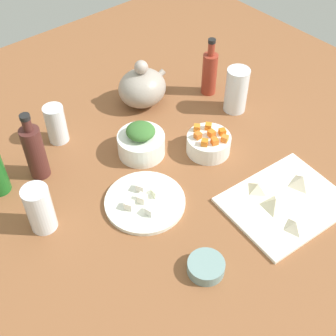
{
  "coord_description": "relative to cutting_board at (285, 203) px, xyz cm",
  "views": [
    {
      "loc": [
        -54.51,
        -64.73,
        94.82
      ],
      "look_at": [
        0.0,
        0.0,
        8.0
      ],
      "focal_mm": 48.07,
      "sensor_mm": 36.0,
      "label": 1
    }
  ],
  "objects": [
    {
      "name": "tabletop",
      "position": [
        -18.14,
        26.36,
        -2.0
      ],
      "size": [
        190.0,
        190.0,
        3.0
      ],
      "primitive_type": "cube",
      "color": "brown",
      "rests_on": "ground"
    },
    {
      "name": "cutting_board",
      "position": [
        0.0,
        0.0,
        0.0
      ],
      "size": [
        32.41,
        26.62,
        1.0
      ],
      "primitive_type": "cube",
      "rotation": [
        0.0,
        0.0,
        -0.09
      ],
      "color": "white",
      "rests_on": "tabletop"
    },
    {
      "name": "plate_tofu",
      "position": [
        -28.08,
        24.0,
        0.1
      ],
      "size": [
        21.42,
        21.42,
        1.2
      ],
      "primitive_type": "cylinder",
      "color": "white",
      "rests_on": "tabletop"
    },
    {
      "name": "bowl_greens",
      "position": [
        -16.81,
        39.97,
        2.75
      ],
      "size": [
        13.78,
        13.78,
        6.49
      ],
      "primitive_type": "cylinder",
      "color": "white",
      "rests_on": "tabletop"
    },
    {
      "name": "bowl_carrots",
      "position": [
        -1.3,
        27.95,
        2.26
      ],
      "size": [
        12.89,
        12.89,
        5.52
      ],
      "primitive_type": "cylinder",
      "color": "white",
      "rests_on": "tabletop"
    },
    {
      "name": "bowl_small_side",
      "position": [
        -29.8,
        -1.13,
        1.02
      ],
      "size": [
        8.79,
        8.79,
        3.04
      ],
      "primitive_type": "cylinder",
      "color": "gray",
      "rests_on": "tabletop"
    },
    {
      "name": "teapot",
      "position": [
        -1.81,
        58.65,
        5.74
      ],
      "size": [
        17.36,
        14.62,
        15.98
      ],
      "color": "#A1968A",
      "rests_on": "tabletop"
    },
    {
      "name": "bottle_0",
      "position": [
        18.94,
        49.12,
        7.45
      ],
      "size": [
        4.92,
        4.92,
        19.94
      ],
      "color": "maroon",
      "rests_on": "tabletop"
    },
    {
      "name": "bottle_2",
      "position": [
        -43.78,
        51.5,
        8.21
      ],
      "size": [
        5.48,
        5.48,
        21.03
      ],
      "color": "#4D2521",
      "rests_on": "tabletop"
    },
    {
      "name": "drinking_glass_0",
      "position": [
        19.0,
        36.9,
        6.94
      ],
      "size": [
        7.19,
        7.19,
        14.89
      ],
      "primitive_type": "cylinder",
      "color": "white",
      "rests_on": "tabletop"
    },
    {
      "name": "drinking_glass_1",
      "position": [
        -32.42,
        60.68,
        5.56
      ],
      "size": [
        5.99,
        5.99,
        12.12
      ],
      "primitive_type": "cylinder",
      "color": "white",
      "rests_on": "tabletop"
    },
    {
      "name": "drinking_glass_2",
      "position": [
        -52.02,
        34.61,
        6.21
      ],
      "size": [
        6.63,
        6.63,
        13.42
      ],
      "primitive_type": "cylinder",
      "color": "white",
      "rests_on": "tabletop"
    },
    {
      "name": "carrot_cube_0",
      "position": [
        -4.12,
        29.75,
        5.92
      ],
      "size": [
        1.85,
        1.85,
        1.8
      ],
      "primitive_type": "cube",
      "rotation": [
        0.0,
        0.0,
        1.54
      ],
      "color": "orange",
      "rests_on": "bowl_carrots"
    },
    {
      "name": "carrot_cube_1",
      "position": [
        -2.2,
        24.83,
        5.92
      ],
      "size": [
        2.28,
        2.28,
        1.8
      ],
      "primitive_type": "cube",
      "rotation": [
        0.0,
        0.0,
        1.24
      ],
      "color": "orange",
      "rests_on": "bowl_carrots"
    },
    {
      "name": "carrot_cube_2",
      "position": [
        2.3,
        26.75,
        5.92
      ],
      "size": [
        2.37,
        2.37,
        1.8
      ],
      "primitive_type": "cube",
      "rotation": [
        0.0,
        0.0,
        1.16
      ],
      "color": "orange",
      "rests_on": "bowl_carrots"
    },
    {
      "name": "carrot_cube_3",
      "position": [
        0.97,
        30.77,
        5.92
      ],
      "size": [
        2.52,
        2.52,
        1.8
      ],
      "primitive_type": "cube",
      "rotation": [
        0.0,
        0.0,
        0.65
      ],
      "color": "orange",
      "rests_on": "bowl_carrots"
    },
    {
      "name": "carrot_cube_4",
      "position": [
        -0.52,
        27.9,
        5.92
      ],
      "size": [
        1.82,
        1.82,
        1.8
      ],
      "primitive_type": "cube",
      "rotation": [
        0.0,
        0.0,
        1.58
      ],
      "color": "orange",
      "rests_on": "bowl_carrots"
    },
    {
      "name": "carrot_cube_5",
      "position": [
        -4.68,
        26.37,
        5.92
      ],
      "size": [
        2.51,
        2.51,
        1.8
      ],
      "primitive_type": "cube",
      "rotation": [
        0.0,
        0.0,
        2.18
      ],
      "color": "orange",
      "rests_on": "bowl_carrots"
    },
    {
      "name": "carrot_cube_6",
      "position": [
        -2.03,
        32.42,
        5.92
      ],
      "size": [
        2.54,
        2.54,
        1.8
      ],
      "primitive_type": "cube",
      "rotation": [
        0.0,
        0.0,
        0.72
      ],
      "color": "orange",
      "rests_on": "bowl_carrots"
    },
    {
      "name": "carrot_cube_7",
      "position": [
        0.82,
        23.86,
        5.92
      ],
      "size": [
        2.38,
        2.38,
        1.8
      ],
      "primitive_type": "cube",
      "rotation": [
        0.0,
        0.0,
        0.43
      ],
      "color": "orange",
      "rests_on": "bowl_carrots"
    },
    {
      "name": "chopped_greens_mound",
      "position": [
        -16.81,
        39.97,
        7.88
      ],
      "size": [
        11.04,
        11.13,
        3.77
      ],
      "primitive_type": "ellipsoid",
      "rotation": [
        0.0,
        0.0,
        2.02
      ],
      "color": "#396C2E",
      "rests_on": "bowl_greens"
    },
    {
      "name": "tofu_cube_0",
      "position": [
        -26.49,
        27.64,
        1.8
      ],
      "size": [
        2.98,
        2.98,
        2.2
      ],
      "primitive_type": "cube",
      "rotation": [
        0.0,
        0.0,
        2.06
      ],
      "color": "white",
      "rests_on": "plate_tofu"
    },
    {
      "name": "tofu_cube_1",
      "position": [
        -29.61,
        19.7,
        1.8
      ],
      "size": [
        2.66,
        2.66,
        2.2
      ],
      "primitive_type": "cube",
      "rotation": [
        0.0,
        0.0,
        0.24
      ],
      "color": "silver",
      "rests_on": "plate_tofu"
    },
    {
      "name": "tofu_cube_2",
      "position": [
        -28.72,
        24.29,
        1.8
      ],
      "size": [
        2.91,
        2.91,
        2.2
      ],
      "primitive_type": "cube",
      "rotation": [
        0.0,
        0.0,
        1.99
      ],
      "color": "silver",
      "rests_on": "plate_tofu"
    },
    {
      "name": "tofu_cube_3",
      "position": [
        -32.61,
        24.68,
        1.8
      ],
      "size": [
        2.99,
        2.99,
        2.2
      ],
      "primitive_type": "cube",
      "rotation": [
        0.0,
        0.0,
        0.5
      ],
      "color": "#EEE3CD",
      "rests_on": "plate_tofu"
    },
    {
      "name": "tofu_cube_4",
      "position": [
        -24.63,
        23.52,
        1.8
      ],
      "size": [
        2.3,
        2.3,
        2.2
      ],
      "primitive_type": "cube",
      "rotation": [
        0.0,
        0.0,
        3.1
      ],
      "color": "#EAF0CA",
      "rests_on": "plate_tofu"
    },
    {
      "name": "dumpling_0",
      "position": [
        -3.47,
        0.85,
        1.97
      ],
      "size": [
        7.79,
        7.8,
        2.95
      ],
      "primitive_type": "pyramid",
      "rotation": [
        0.0,
        0.0,
        2.23
      ],
      "color": "beige",
      "rests_on": "cutting_board"
    },
    {
      "name": "dumpling_1",
      "position": [
        -5.02,
        -6.96,
        1.73
      ],
      "size": [
        5.64,
        5.84,
        2.47
      ],
      "primitive_type": "pyramid",
      "rotation": [
        0.0,
        0.0,
        4.28
      ],
      "color": "beige",
      "rests_on": "cutting_board"
    },
    {
      "name": "dumpling_2",
      "position": [
        -2.44,
        7.63,
        1.55
      ],
      "size": [
        4.72,
        4.71,
        2.11
      ],
      "primitive_type": "pyramid",
      "rotation": [
        0.0,
        0.0,
        0.0
      ],
      "color": "beige",
      "rests_on": "cutting_board"
    },
    {
      "name": "dumpling_3",
      "position": [
        8.09,
        1.21,
        2.08
      ],
      "size": [
        7.4,
        7.19,
        3.15
      ],
      "primitive_type": "pyramid",
      "rotation": [
        0.0,
        0.0,
        2.65
      ],
      "color": "beige",
      "rests_on": "cutting_board"
    }
  ]
}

